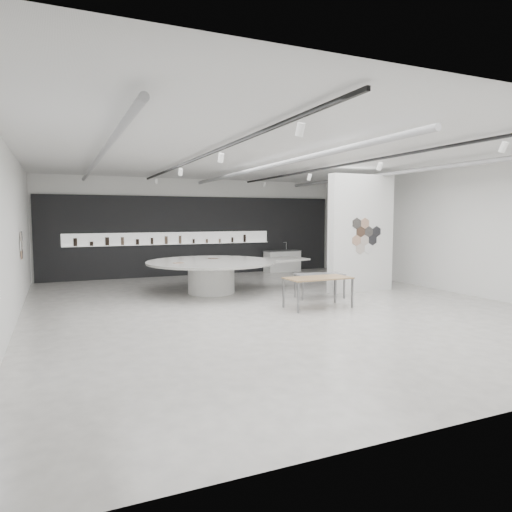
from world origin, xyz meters
name	(u,v)px	position (x,y,z in m)	size (l,w,h in m)	color
room	(270,226)	(-0.09, 0.00, 2.07)	(12.02, 14.02, 3.82)	beige
back_wall_display	(195,236)	(-0.08, 6.93, 1.54)	(11.80, 0.27, 3.10)	black
partition_column	(361,233)	(3.50, 1.00, 1.80)	(2.20, 0.38, 3.60)	white
display_island	(214,272)	(-0.78, 2.50, 0.64)	(5.45, 4.55, 1.00)	white
sample_table_wood	(318,280)	(0.94, -0.70, 0.72)	(1.68, 0.86, 0.78)	#91704B
sample_table_stone	(320,276)	(1.72, 0.49, 0.63)	(1.41, 0.83, 0.69)	gray
kitchen_counter	(282,261)	(3.59, 6.52, 0.44)	(1.61, 0.75, 1.23)	white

